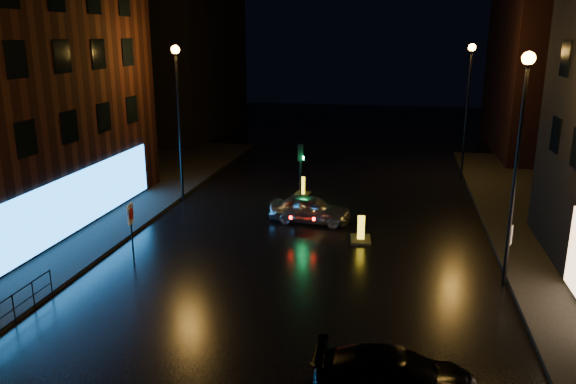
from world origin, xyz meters
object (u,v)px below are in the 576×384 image
at_px(silver_hatchback, 310,209).
at_px(dark_sedan, 397,375).
at_px(bollard_far, 302,191).
at_px(bollard_near, 361,235).
at_px(road_sign_right, 510,241).
at_px(traffic_signal, 300,199).
at_px(road_sign_left, 131,219).

bearing_deg(silver_hatchback, dark_sedan, -157.39).
distance_m(silver_hatchback, bollard_far, 4.74).
xyz_separation_m(bollard_near, road_sign_right, (5.58, -3.39, 1.40)).
height_order(traffic_signal, bollard_far, traffic_signal).
distance_m(silver_hatchback, road_sign_right, 9.96).
bearing_deg(road_sign_right, traffic_signal, -18.07).
bearing_deg(silver_hatchback, road_sign_left, 140.85).
relative_size(bollard_near, road_sign_left, 0.57).
bearing_deg(silver_hatchback, bollard_far, 19.23).
height_order(silver_hatchback, bollard_near, silver_hatchback).
xyz_separation_m(bollard_near, road_sign_left, (-8.81, -4.30, 1.61)).
xyz_separation_m(traffic_signal, bollard_far, (-0.30, 2.33, -0.26)).
bearing_deg(bollard_near, road_sign_left, -160.33).
bearing_deg(bollard_far, dark_sedan, -68.26).
height_order(traffic_signal, road_sign_right, traffic_signal).
bearing_deg(traffic_signal, dark_sedan, -71.47).
height_order(bollard_far, road_sign_right, road_sign_right).
bearing_deg(bollard_far, road_sign_left, -109.77).
bearing_deg(bollard_far, road_sign_right, -42.52).
distance_m(dark_sedan, bollard_near, 11.21).
height_order(dark_sedan, bollard_far, dark_sedan).
bearing_deg(road_sign_right, dark_sedan, 85.54).
xyz_separation_m(road_sign_left, road_sign_right, (14.39, 0.90, -0.21)).
xyz_separation_m(dark_sedan, bollard_far, (-5.49, 17.80, -0.37)).
height_order(traffic_signal, road_sign_left, traffic_signal).
xyz_separation_m(traffic_signal, road_sign_left, (-5.30, -8.70, 1.36)).
distance_m(dark_sedan, road_sign_left, 12.55).
bearing_deg(bollard_far, bollard_near, -55.82).
relative_size(dark_sedan, road_sign_right, 1.90).
bearing_deg(silver_hatchback, bollard_near, -124.80).
distance_m(bollard_near, road_sign_left, 9.93).
relative_size(traffic_signal, dark_sedan, 0.82).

